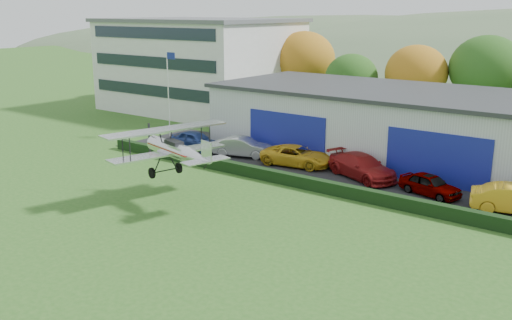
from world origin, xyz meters
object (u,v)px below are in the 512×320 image
Objects in this scene: car_0 at (196,140)px; car_2 at (297,156)px; office_block at (200,64)px; car_3 at (362,166)px; hangar at (467,132)px; car_1 at (243,147)px; biplane at (175,149)px; car_4 at (430,185)px; flagpole at (169,85)px.

car_2 is (9.45, 0.87, -0.03)m from car_0.
car_3 is at bearing -27.10° from office_block.
car_2 is (22.96, -14.50, -4.42)m from office_block.
office_block is 3.84× the size of car_2.
car_1 is (-14.94, -7.79, -1.82)m from hangar.
car_1 is at bearing -39.37° from office_block.
car_2 is 0.66× the size of biplane.
car_2 is at bearing -143.31° from hangar.
hangar is 33.84m from office_block.
car_3 is 5.24m from car_4.
car_3 is at bearing -106.92° from car_1.
hangar is 12.66m from car_2.
office_block is 37.14m from car_4.
car_1 is 0.84× the size of car_3.
flagpole is 0.99× the size of biplane.
flagpole is 25.83m from car_4.
biplane reaches higher than car_2.
hangar is at bearing -9.11° from car_3.
hangar is at bearing -81.12° from car_1.
hangar is 25.68m from flagpole.
car_3 is (14.84, 0.87, 0.05)m from car_0.
flagpole reaches higher than hangar.
hangar is 7.56× the size of car_2.
hangar is 7.17× the size of car_3.
hangar is 21.97m from biplane.
flagpole reaches higher than car_0.
office_block is at bearing 48.84° from car_2.
office_block reaches higher than car_0.
car_3 is at bearing 96.06° from car_4.
office_block is 4.53× the size of car_0.
car_1 is at bearing 114.54° from car_3.
car_0 is at bearing -48.71° from office_block.
car_0 is 1.13× the size of car_4.
car_4 is 0.50× the size of biplane.
car_4 is at bearing -24.62° from office_block.
car_3 is at bearing 74.02° from biplane.
car_1 is 0.88× the size of car_2.
car_1 is at bearing -10.34° from flagpole.
car_1 is (9.94, -1.81, -3.95)m from flagpole.
car_1 reaches higher than car_0.
car_0 is (-19.50, -8.35, -1.83)m from hangar.
car_3 reaches higher than car_4.
office_block reaches higher than biplane.
office_block is at bearing 167.99° from hangar.
hangar is 8.56× the size of car_1.
biplane is (3.66, -11.05, 2.52)m from car_1.
flagpole is at bearing 66.37° from car_0.
biplane is (13.60, -12.86, -1.43)m from flagpole.
car_2 is 5.39m from car_3.
office_block is 2.57× the size of flagpole.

